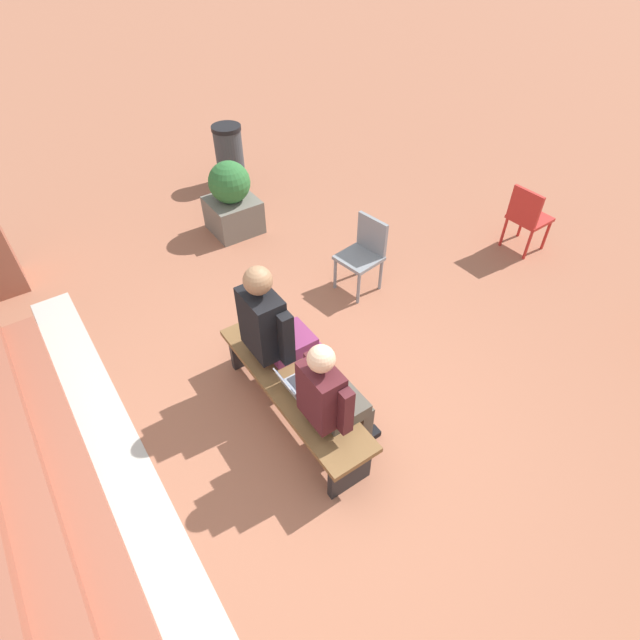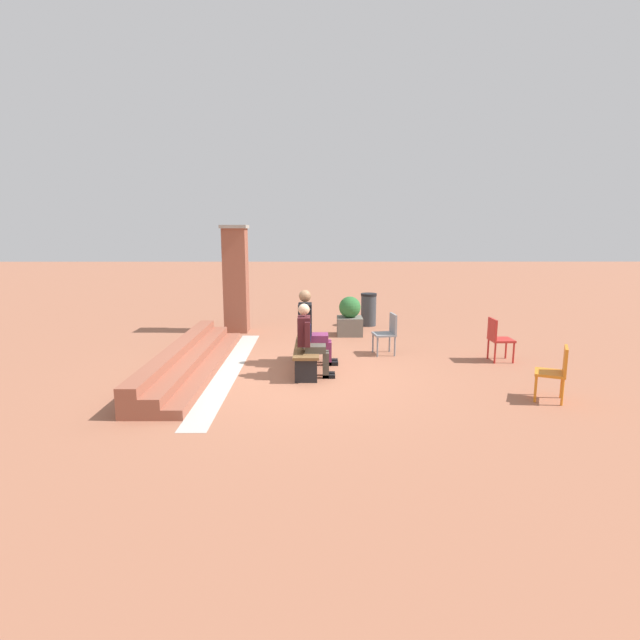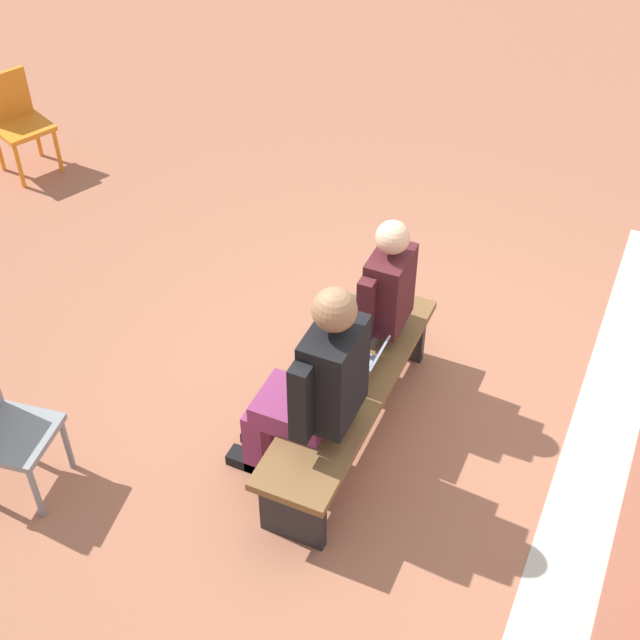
{
  "view_description": "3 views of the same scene",
  "coord_description": "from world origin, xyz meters",
  "px_view_note": "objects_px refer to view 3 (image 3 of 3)",
  "views": [
    {
      "loc": [
        -2.04,
        1.12,
        3.64
      ],
      "look_at": [
        0.5,
        -0.63,
        0.75
      ],
      "focal_mm": 28.0,
      "sensor_mm": 36.0,
      "label": 1
    },
    {
      "loc": [
        -8.56,
        -0.4,
        2.55
      ],
      "look_at": [
        -0.1,
        -0.43,
        0.99
      ],
      "focal_mm": 28.0,
      "sensor_mm": 36.0,
      "label": 2
    },
    {
      "loc": [
        3.65,
        1.12,
        4.12
      ],
      "look_at": [
        0.4,
        -0.34,
        0.99
      ],
      "focal_mm": 50.0,
      "sensor_mm": 36.0,
      "label": 3
    }
  ],
  "objects_px": {
    "person_student": "(372,300)",
    "bench": "(351,395)",
    "laptop": "(360,367)",
    "plastic_chair_by_pillar": "(17,117)",
    "person_adult": "(314,384)"
  },
  "relations": [
    {
      "from": "person_student",
      "to": "laptop",
      "type": "xyz_separation_m",
      "value": [
        0.37,
        0.08,
        -0.19
      ]
    },
    {
      "from": "person_adult",
      "to": "laptop",
      "type": "relative_size",
      "value": 4.45
    },
    {
      "from": "bench",
      "to": "person_student",
      "type": "relative_size",
      "value": 1.4
    },
    {
      "from": "bench",
      "to": "laptop",
      "type": "distance_m",
      "value": 0.18
    },
    {
      "from": "laptop",
      "to": "plastic_chair_by_pillar",
      "type": "distance_m",
      "value": 4.08
    },
    {
      "from": "laptop",
      "to": "plastic_chair_by_pillar",
      "type": "bearing_deg",
      "value": -113.21
    },
    {
      "from": "person_student",
      "to": "bench",
      "type": "bearing_deg",
      "value": 7.81
    },
    {
      "from": "bench",
      "to": "person_adult",
      "type": "xyz_separation_m",
      "value": [
        0.36,
        -0.07,
        0.4
      ]
    },
    {
      "from": "person_student",
      "to": "plastic_chair_by_pillar",
      "type": "xyz_separation_m",
      "value": [
        -1.24,
        -3.68,
        -0.21
      ]
    },
    {
      "from": "bench",
      "to": "person_adult",
      "type": "bearing_deg",
      "value": -11.26
    },
    {
      "from": "person_student",
      "to": "person_adult",
      "type": "height_order",
      "value": "person_adult"
    },
    {
      "from": "plastic_chair_by_pillar",
      "to": "person_student",
      "type": "bearing_deg",
      "value": 71.39
    },
    {
      "from": "plastic_chair_by_pillar",
      "to": "laptop",
      "type": "bearing_deg",
      "value": 66.79
    },
    {
      "from": "bench",
      "to": "person_student",
      "type": "xyz_separation_m",
      "value": [
        -0.47,
        -0.06,
        0.34
      ]
    },
    {
      "from": "person_adult",
      "to": "plastic_chair_by_pillar",
      "type": "bearing_deg",
      "value": -119.4
    }
  ]
}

